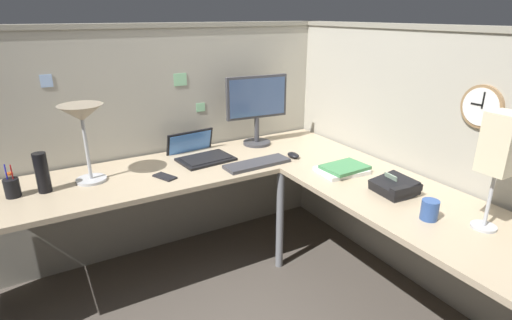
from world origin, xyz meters
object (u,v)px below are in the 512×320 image
Objects in this scene: keyboard at (257,164)px; thermos_flask at (42,173)px; desk_lamp_dome at (82,119)px; wall_clock at (482,107)px; pen_cup at (12,187)px; laptop at (199,153)px; monitor at (257,105)px; computer_mouse at (293,155)px; desk_lamp_paper at (501,147)px; office_phone at (395,187)px; book_stack at (343,169)px; coffee_mug at (430,210)px; cell_phone at (165,177)px.

thermos_flask is at bearing 166.93° from keyboard.
desk_lamp_dome is 2.09m from wall_clock.
pen_cup is (-1.34, 0.24, 0.04)m from keyboard.
monitor is at bearing 4.86° from laptop.
laptop is 3.98× the size of computer_mouse.
thermos_flask is 0.42× the size of desk_lamp_paper.
monitor is at bearing 100.61° from office_phone.
desk_lamp_paper is (1.83, -1.43, 0.33)m from pen_cup.
pen_cup reaches higher than office_phone.
book_stack is at bearing -19.14° from pen_cup.
monitor reaches higher than pen_cup.
wall_clock reaches higher than coffee_mug.
thermos_flask is at bearing -173.04° from laptop.
cell_phone is at bearing -11.78° from thermos_flask.
laptop reaches higher than book_stack.
computer_mouse is 1.02m from coffee_mug.
desk_lamp_paper is (1.68, -1.42, 0.27)m from thermos_flask.
laptop is 1.48m from coffee_mug.
keyboard is at bearing -179.30° from computer_mouse.
thermos_flask is 1.97m from coffee_mug.
keyboard is at bearing 136.72° from book_stack.
wall_clock is at bearing -28.49° from pen_cup.
thermos_flask is 1.00× the size of office_phone.
pen_cup is 0.82× the size of thermos_flask.
monitor reaches higher than book_stack.
computer_mouse is at bearing -11.53° from desk_lamp_dome.
computer_mouse is at bearing -29.46° from cell_phone.
office_phone is at bearing -30.61° from thermos_flask.
keyboard is 1.34m from desk_lamp_paper.
laptop is 0.63m from computer_mouse.
desk_lamp_dome is 1.49× the size of book_stack.
wall_clock is (0.56, -1.29, 0.18)m from monitor.
computer_mouse is 1.49m from thermos_flask.
wall_clock reaches higher than keyboard.
pen_cup is 0.82× the size of office_phone.
coffee_mug is (-0.05, -0.65, 0.03)m from book_stack.
book_stack is 0.91m from desk_lamp_paper.
desk_lamp_dome reaches higher than book_stack.
desk_lamp_dome reaches higher than office_phone.
computer_mouse is (0.54, -0.33, -0.01)m from laptop.
desk_lamp_dome reaches higher than thermos_flask.
desk_lamp_dome reaches higher than keyboard.
monitor is at bearing 5.98° from desk_lamp_dome.
computer_mouse is at bearing -31.83° from laptop.
computer_mouse is at bearing 106.31° from book_stack.
laptop is at bearing 148.17° from computer_mouse.
desk_lamp_dome is at bearing 134.91° from desk_lamp_paper.
office_phone is 0.58m from wall_clock.
laptop is at bearing 132.60° from book_stack.
desk_lamp_dome is 2.02× the size of thermos_flask.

